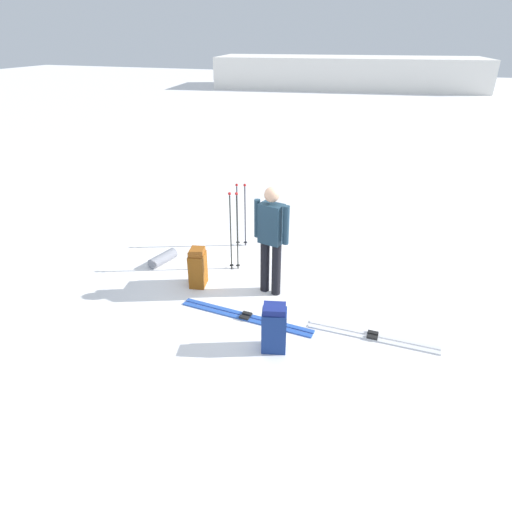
{
  "coord_description": "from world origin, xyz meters",
  "views": [
    {
      "loc": [
        1.83,
        -5.35,
        3.63
      ],
      "look_at": [
        0.0,
        0.0,
        0.7
      ],
      "focal_mm": 30.63,
      "sensor_mm": 36.0,
      "label": 1
    }
  ],
  "objects": [
    {
      "name": "ground_plane",
      "position": [
        0.0,
        0.0,
        0.0
      ],
      "size": [
        80.0,
        80.0,
        0.0
      ],
      "primitive_type": "plane",
      "color": "white"
    },
    {
      "name": "ski_pair_near",
      "position": [
        0.04,
        -0.57,
        0.01
      ],
      "size": [
        2.0,
        0.34,
        0.05
      ],
      "color": "#2851AE",
      "rests_on": "ground_plane"
    },
    {
      "name": "ski_pair_far",
      "position": [
        1.79,
        -0.44,
        0.01
      ],
      "size": [
        1.72,
        0.21,
        0.05
      ],
      "color": "silver",
      "rests_on": "ground_plane"
    },
    {
      "name": "ski_poles_planted_far",
      "position": [
        -0.84,
        1.62,
        0.68
      ],
      "size": [
        0.21,
        0.11,
        1.21
      ],
      "color": "black",
      "rests_on": "ground_plane"
    },
    {
      "name": "ski_poles_planted_near",
      "position": [
        -0.63,
        0.73,
        0.76
      ],
      "size": [
        0.17,
        0.1,
        1.37
      ],
      "color": "black",
      "rests_on": "ground_plane"
    },
    {
      "name": "skier_standing",
      "position": [
        0.16,
        0.21,
        0.95
      ],
      "size": [
        0.56,
        0.29,
        1.7
      ],
      "color": "black",
      "rests_on": "ground_plane"
    },
    {
      "name": "sleeping_mat_rolled",
      "position": [
        -1.89,
        0.5,
        0.09
      ],
      "size": [
        0.31,
        0.58,
        0.18
      ],
      "primitive_type": "cylinder",
      "rotation": [
        0.0,
        1.57,
        4.45
      ],
      "color": "gray",
      "rests_on": "ground_plane"
    },
    {
      "name": "backpack_bright",
      "position": [
        0.61,
        -1.08,
        0.32
      ],
      "size": [
        0.36,
        0.33,
        0.64
      ],
      "color": "navy",
      "rests_on": "ground_plane"
    },
    {
      "name": "backpack_large_dark",
      "position": [
        -0.98,
        0.04,
        0.31
      ],
      "size": [
        0.29,
        0.36,
        0.63
      ],
      "color": "brown",
      "rests_on": "ground_plane"
    },
    {
      "name": "distant_snow_ridge",
      "position": [
        -2.74,
        27.83,
        1.01
      ],
      "size": [
        18.51,
        7.46,
        2.03
      ],
      "primitive_type": "cube",
      "rotation": [
        0.0,
        0.0,
        0.14
      ],
      "color": "white",
      "rests_on": "ground_plane"
    }
  ]
}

